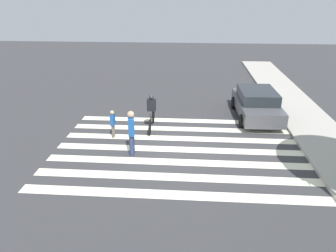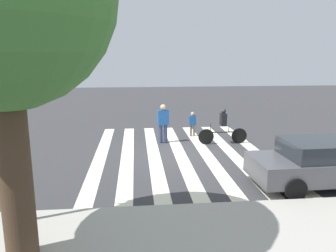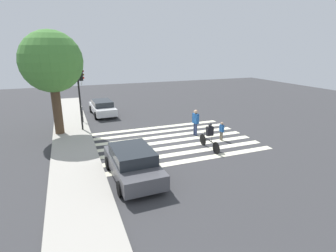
# 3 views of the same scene
# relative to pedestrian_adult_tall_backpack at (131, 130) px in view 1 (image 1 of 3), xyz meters

# --- Properties ---
(ground_plane) EXTENTS (60.00, 60.00, 0.00)m
(ground_plane) POSITION_rel_pedestrian_adult_tall_backpack_xyz_m (-0.54, 1.79, -1.03)
(ground_plane) COLOR #38383A
(sidewalk_curb) EXTENTS (36.00, 2.50, 0.14)m
(sidewalk_curb) POSITION_rel_pedestrian_adult_tall_backpack_xyz_m (-0.54, 8.04, -0.96)
(sidewalk_curb) COLOR #ADA89E
(sidewalk_curb) RESTS_ON ground_plane
(crosswalk_stripes) EXTENTS (7.00, 10.00, 0.01)m
(crosswalk_stripes) POSITION_rel_pedestrian_adult_tall_backpack_xyz_m (-0.54, 1.79, -1.02)
(crosswalk_stripes) COLOR #F2EDCC
(crosswalk_stripes) RESTS_ON ground_plane
(pedestrian_adult_tall_backpack) EXTENTS (0.53, 0.31, 1.82)m
(pedestrian_adult_tall_backpack) POSITION_rel_pedestrian_adult_tall_backpack_xyz_m (0.00, 0.00, 0.00)
(pedestrian_adult_tall_backpack) COLOR navy
(pedestrian_adult_tall_backpack) RESTS_ON ground_plane
(pedestrian_adult_yellow_jacket) EXTENTS (0.35, 0.19, 1.25)m
(pedestrian_adult_yellow_jacket) POSITION_rel_pedestrian_adult_tall_backpack_xyz_m (-1.57, -1.12, -0.32)
(pedestrian_adult_yellow_jacket) COLOR #6B6051
(pedestrian_adult_yellow_jacket) RESTS_ON ground_plane
(cyclist_near_curb) EXTENTS (2.28, 0.40, 1.66)m
(cyclist_near_curb) POSITION_rel_pedestrian_adult_tall_backpack_xyz_m (-2.71, 0.46, -0.15)
(cyclist_near_curb) COLOR black
(cyclist_near_curb) RESTS_ON ground_plane
(car_parked_silver_sedan) EXTENTS (4.50, 2.13, 1.45)m
(car_parked_silver_sedan) POSITION_rel_pedestrian_adult_tall_backpack_xyz_m (-4.53, 5.59, -0.28)
(car_parked_silver_sedan) COLOR #4C4C51
(car_parked_silver_sedan) RESTS_ON ground_plane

